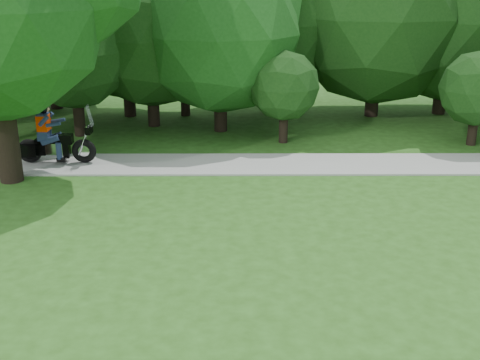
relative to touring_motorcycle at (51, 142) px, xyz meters
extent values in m
plane|color=#295217|center=(9.73, -8.11, -0.76)|extent=(100.00, 100.00, 0.00)
cube|color=#9F9F9A|center=(9.73, -0.11, -0.73)|extent=(60.00, 2.20, 0.06)
cylinder|color=black|center=(7.37, 7.49, 0.14)|extent=(0.53, 0.53, 1.80)
sphere|color=#133710|center=(7.37, 7.49, 3.18)|extent=(6.60, 6.60, 6.60)
cylinder|color=black|center=(0.00, 3.60, 0.14)|extent=(0.42, 0.42, 1.80)
sphere|color=#133710|center=(0.00, 3.60, 2.47)|extent=(4.41, 4.41, 4.41)
cylinder|color=black|center=(11.75, 6.83, 0.14)|extent=(0.57, 0.57, 1.80)
sphere|color=#133710|center=(11.75, 6.83, 3.44)|extent=(7.41, 7.41, 7.41)
cylinder|color=black|center=(-2.63, 2.80, -0.12)|extent=(0.32, 0.32, 1.29)
cylinder|color=black|center=(7.65, 2.61, -0.14)|extent=(0.33, 0.33, 1.25)
sphere|color=#133710|center=(7.65, 2.61, 1.31)|extent=(2.53, 2.53, 2.53)
cylinder|color=black|center=(1.35, 6.84, 0.14)|extent=(0.50, 0.50, 1.80)
sphere|color=#133710|center=(1.35, 6.84, 3.01)|extent=(6.09, 6.09, 6.09)
cylinder|color=black|center=(14.79, 7.24, 0.14)|extent=(0.55, 0.55, 1.80)
sphere|color=#133710|center=(14.79, 7.24, 3.32)|extent=(7.02, 7.02, 7.02)
cylinder|color=black|center=(-2.25, 8.34, 0.14)|extent=(0.55, 0.55, 1.80)
sphere|color=#133710|center=(-2.25, 8.34, 3.28)|extent=(6.92, 6.92, 6.92)
cylinder|color=black|center=(5.32, 4.29, 0.12)|extent=(0.50, 0.50, 1.78)
sphere|color=#194F16|center=(5.32, 4.29, 2.99)|extent=(6.08, 6.08, 6.08)
cylinder|color=black|center=(3.73, 6.93, 0.14)|extent=(0.40, 0.40, 1.80)
sphere|color=#133710|center=(3.73, 6.93, 2.32)|extent=(3.96, 3.96, 3.96)
cylinder|color=black|center=(14.40, 2.26, -0.19)|extent=(0.33, 0.33, 1.16)
sphere|color=#133710|center=(14.40, 2.26, 1.27)|extent=(2.68, 2.68, 2.68)
cylinder|color=black|center=(2.61, 5.11, 0.12)|extent=(0.48, 0.48, 1.77)
sphere|color=#133710|center=(2.61, 5.11, 2.82)|extent=(5.58, 5.58, 5.58)
cylinder|color=black|center=(-0.77, -1.61, 1.34)|extent=(0.68, 0.68, 4.20)
torus|color=black|center=(-0.72, 0.00, -0.31)|extent=(0.79, 0.23, 0.79)
torus|color=black|center=(1.03, -0.01, -0.31)|extent=(0.79, 0.23, 0.79)
cube|color=black|center=(-0.05, 0.00, -0.25)|extent=(1.26, 0.28, 0.36)
cube|color=silver|center=(0.12, 0.00, -0.25)|extent=(0.54, 0.39, 0.45)
cube|color=black|center=(0.40, 0.00, 0.09)|extent=(0.59, 0.34, 0.29)
cube|color=black|center=(-0.19, 0.00, 0.04)|extent=(0.59, 0.36, 0.11)
cylinder|color=silver|center=(1.08, -0.01, 0.09)|extent=(0.45, 0.05, 1.01)
cylinder|color=silver|center=(1.27, -0.01, 0.57)|extent=(0.05, 0.72, 0.04)
cube|color=black|center=(-0.66, -0.24, -0.25)|extent=(0.48, 0.14, 0.38)
cube|color=black|center=(-0.66, 0.25, -0.25)|extent=(0.48, 0.14, 0.38)
cube|color=#1B2348|center=(-0.19, 0.00, 0.20)|extent=(0.34, 0.43, 0.27)
cube|color=#1B2348|center=(-0.17, 0.00, 0.60)|extent=(0.30, 0.48, 0.63)
cube|color=#F33804|center=(-0.17, 0.00, 0.63)|extent=(0.33, 0.52, 0.50)
sphere|color=black|center=(-0.13, 0.00, 1.08)|extent=(0.32, 0.32, 0.32)
camera|label=1|loc=(6.00, -18.59, 5.20)|focal=45.00mm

